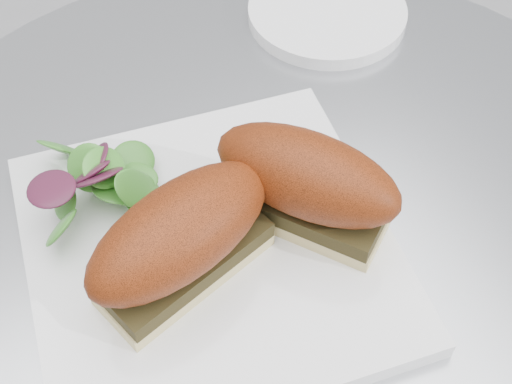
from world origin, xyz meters
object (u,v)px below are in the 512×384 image
Objects in this scene: saucer at (327,13)px; plate at (210,250)px; sandwich_left at (181,239)px; sandwich_right at (306,182)px.

plate is at bearing -139.56° from saucer.
sandwich_left is 0.10m from sandwich_right.
sandwich_left reaches higher than plate.
sandwich_left reaches higher than saucer.
saucer is (0.26, 0.21, -0.05)m from sandwich_left.
sandwich_left is 1.00× the size of saucer.
sandwich_right reaches higher than plate.
plate is at bearing -133.94° from sandwich_right.
sandwich_right is (0.07, -0.01, 0.05)m from plate.
saucer is (0.16, 0.21, -0.05)m from sandwich_right.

